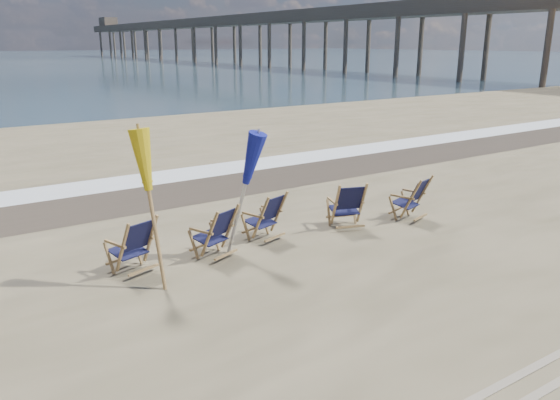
% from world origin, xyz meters
% --- Properties ---
extents(surf_foam, '(200.00, 1.40, 0.01)m').
position_xyz_m(surf_foam, '(0.00, 8.30, 0.00)').
color(surf_foam, silver).
rests_on(surf_foam, ground).
extents(wet_sand_strip, '(200.00, 2.60, 0.00)m').
position_xyz_m(wet_sand_strip, '(0.00, 6.80, 0.00)').
color(wet_sand_strip, '#42362A').
rests_on(wet_sand_strip, ground).
extents(beach_chair_0, '(0.76, 0.81, 0.92)m').
position_xyz_m(beach_chair_0, '(-2.07, 2.67, 0.46)').
color(beach_chair_0, '#111333').
rests_on(beach_chair_0, ground).
extents(beach_chair_1, '(0.77, 0.82, 0.90)m').
position_xyz_m(beach_chair_1, '(-0.75, 2.55, 0.45)').
color(beach_chair_1, '#111333').
rests_on(beach_chair_1, ground).
extents(beach_chair_2, '(0.74, 0.79, 0.90)m').
position_xyz_m(beach_chair_2, '(0.37, 2.78, 0.45)').
color(beach_chair_2, '#111333').
rests_on(beach_chair_2, ground).
extents(beach_chair_3, '(0.79, 0.83, 0.94)m').
position_xyz_m(beach_chair_3, '(1.92, 2.32, 0.47)').
color(beach_chair_3, '#111333').
rests_on(beach_chair_3, ground).
extents(beach_chair_4, '(0.75, 0.80, 0.91)m').
position_xyz_m(beach_chair_4, '(3.39, 2.17, 0.45)').
color(beach_chair_4, '#111333').
rests_on(beach_chair_4, ground).
extents(umbrella_yellow, '(0.30, 0.30, 2.28)m').
position_xyz_m(umbrella_yellow, '(-2.25, 2.00, 1.75)').
color(umbrella_yellow, '#A77F4A').
rests_on(umbrella_yellow, ground).
extents(umbrella_blue, '(0.30, 0.30, 2.12)m').
position_xyz_m(umbrella_blue, '(-0.62, 2.40, 1.60)').
color(umbrella_blue, '#A5A5AD').
rests_on(umbrella_blue, ground).
extents(fishing_pier, '(4.40, 140.00, 9.30)m').
position_xyz_m(fishing_pier, '(38.00, 74.00, 4.65)').
color(fishing_pier, brown).
rests_on(fishing_pier, ground).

